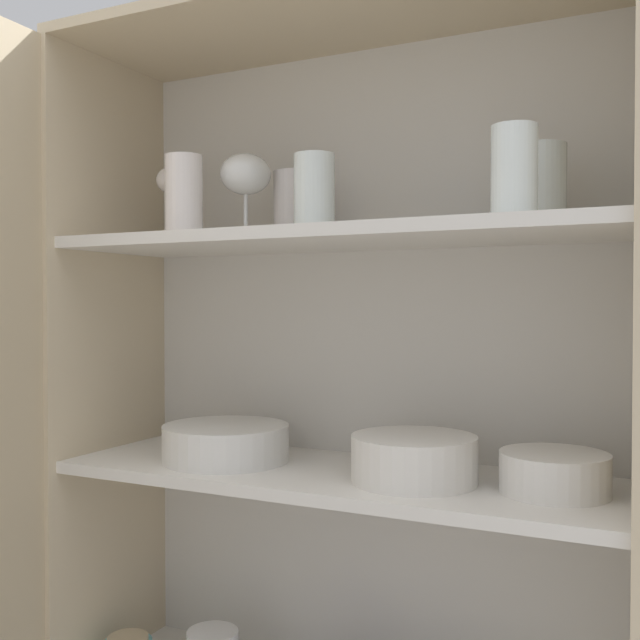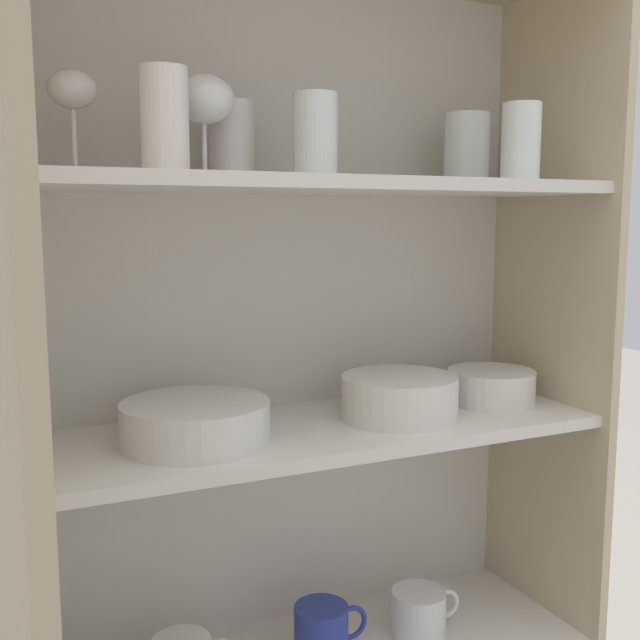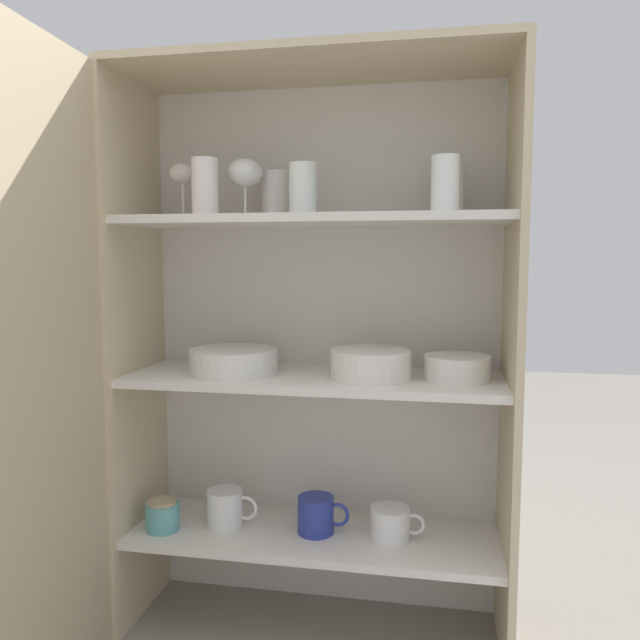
{
  "view_description": "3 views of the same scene",
  "coord_description": "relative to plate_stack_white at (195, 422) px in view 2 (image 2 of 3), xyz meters",
  "views": [
    {
      "loc": [
        0.52,
        -0.95,
        0.93
      ],
      "look_at": [
        -0.03,
        0.16,
        0.91
      ],
      "focal_mm": 42.0,
      "sensor_mm": 36.0,
      "label": 1
    },
    {
      "loc": [
        -0.48,
        -0.91,
        0.99
      ],
      "look_at": [
        0.02,
        0.17,
        0.83
      ],
      "focal_mm": 42.0,
      "sensor_mm": 36.0,
      "label": 2
    },
    {
      "loc": [
        0.3,
        -1.34,
        0.95
      ],
      "look_at": [
        0.02,
        0.15,
        0.8
      ],
      "focal_mm": 35.0,
      "sensor_mm": 36.0,
      "label": 3
    }
  ],
  "objects": [
    {
      "name": "wine_glass_0",
      "position": [
        0.03,
        0.02,
        0.46
      ],
      "size": [
        0.09,
        0.09,
        0.14
      ],
      "color": "white",
      "rests_on": "shelf_board_upper"
    },
    {
      "name": "tumbler_glass_4",
      "position": [
        0.52,
        0.07,
        0.42
      ],
      "size": [
        0.08,
        0.08,
        0.12
      ],
      "color": "white",
      "rests_on": "shelf_board_upper"
    },
    {
      "name": "tumbler_glass_3",
      "position": [
        0.18,
        -0.02,
        0.42
      ],
      "size": [
        0.07,
        0.07,
        0.12
      ],
      "color": "white",
      "rests_on": "shelf_board_upper"
    },
    {
      "name": "shelf_board_middle",
      "position": [
        0.2,
        0.01,
        -0.04
      ],
      "size": [
        0.92,
        0.3,
        0.02
      ],
      "primitive_type": "cube",
      "color": "silver"
    },
    {
      "name": "cupboard_door",
      "position": [
        -0.27,
        -0.39,
        0.0
      ],
      "size": [
        0.04,
        0.48,
        1.39
      ],
      "color": "tan",
      "rests_on": "ground_plane"
    },
    {
      "name": "wine_glass_1",
      "position": [
        -0.15,
        0.05,
        0.46
      ],
      "size": [
        0.07,
        0.07,
        0.14
      ],
      "color": "silver",
      "rests_on": "shelf_board_upper"
    },
    {
      "name": "tumbler_glass_1",
      "position": [
        0.51,
        -0.09,
        0.42
      ],
      "size": [
        0.06,
        0.06,
        0.12
      ],
      "color": "white",
      "rests_on": "shelf_board_upper"
    },
    {
      "name": "coffee_mug_extra_2",
      "position": [
        0.21,
        0.01,
        -0.39
      ],
      "size": [
        0.13,
        0.09,
        0.09
      ],
      "color": "#283893",
      "rests_on": "shelf_board_lower"
    },
    {
      "name": "coffee_mug_extra_1",
      "position": [
        0.4,
        0.0,
        -0.39
      ],
      "size": [
        0.13,
        0.1,
        0.08
      ],
      "color": "white",
      "rests_on": "shelf_board_lower"
    },
    {
      "name": "tumbler_glass_0",
      "position": [
        0.09,
        0.08,
        0.42
      ],
      "size": [
        0.07,
        0.07,
        0.12
      ],
      "color": "silver",
      "rests_on": "shelf_board_upper"
    },
    {
      "name": "plate_stack_white",
      "position": [
        0.0,
        0.0,
        0.0
      ],
      "size": [
        0.22,
        0.22,
        0.06
      ],
      "color": "silver",
      "rests_on": "shelf_board_middle"
    },
    {
      "name": "cupboard_back_panel",
      "position": [
        0.2,
        0.17,
        0.0
      ],
      "size": [
        0.96,
        0.02,
        1.39
      ],
      "primitive_type": "cube",
      "color": "silver",
      "rests_on": "ground_plane"
    },
    {
      "name": "mixing_bowl_large",
      "position": [
        0.35,
        -0.0,
        0.01
      ],
      "size": [
        0.19,
        0.19,
        0.07
      ],
      "color": "silver",
      "rests_on": "shelf_board_middle"
    },
    {
      "name": "tumbler_glass_2",
      "position": [
        -0.05,
        -0.05,
        0.43
      ],
      "size": [
        0.06,
        0.06,
        0.13
      ],
      "color": "silver",
      "rests_on": "shelf_board_upper"
    },
    {
      "name": "shelf_board_upper",
      "position": [
        0.2,
        0.01,
        0.35
      ],
      "size": [
        0.92,
        0.3,
        0.02
      ],
      "primitive_type": "cube",
      "color": "silver"
    },
    {
      "name": "cupboard_side_right",
      "position": [
        0.67,
        0.01,
        0.0
      ],
      "size": [
        0.02,
        0.34,
        1.39
      ],
      "primitive_type": "cube",
      "color": "#CCB793",
      "rests_on": "ground_plane"
    },
    {
      "name": "serving_bowl_small",
      "position": [
        0.55,
        0.02,
        0.0
      ],
      "size": [
        0.16,
        0.16,
        0.06
      ],
      "color": "silver",
      "rests_on": "shelf_board_middle"
    }
  ]
}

